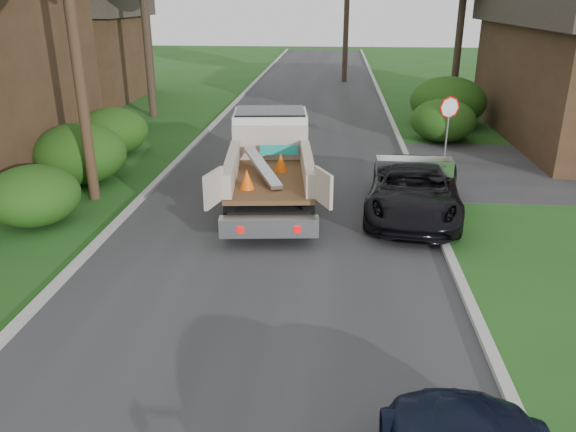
# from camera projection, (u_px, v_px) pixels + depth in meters

# --- Properties ---
(ground) EXTENTS (120.00, 120.00, 0.00)m
(ground) POSITION_uv_depth(u_px,v_px,m) (259.00, 288.00, 11.34)
(ground) COLOR #1D4814
(ground) RESTS_ON ground
(road) EXTENTS (8.00, 90.00, 0.02)m
(road) POSITION_uv_depth(u_px,v_px,m) (295.00, 157.00, 20.62)
(road) COLOR #28282B
(road) RESTS_ON ground
(curb_left) EXTENTS (0.20, 90.00, 0.12)m
(curb_left) POSITION_uv_depth(u_px,v_px,m) (185.00, 153.00, 20.92)
(curb_left) COLOR #9E9E99
(curb_left) RESTS_ON ground
(curb_right) EXTENTS (0.20, 90.00, 0.12)m
(curb_right) POSITION_uv_depth(u_px,v_px,m) (408.00, 158.00, 20.29)
(curb_right) COLOR #9E9E99
(curb_right) RESTS_ON ground
(stop_sign) EXTENTS (0.71, 0.32, 2.48)m
(stop_sign) POSITION_uv_depth(u_px,v_px,m) (448.00, 117.00, 18.65)
(stop_sign) COLOR slate
(stop_sign) RESTS_ON ground
(utility_pole) EXTENTS (2.42, 1.25, 10.00)m
(utility_pole) POSITION_uv_depth(u_px,v_px,m) (71.00, 10.00, 14.51)
(utility_pole) COLOR #382619
(utility_pole) RESTS_ON ground
(house_left_far) EXTENTS (7.56, 7.56, 6.00)m
(house_left_far) POSITION_uv_depth(u_px,v_px,m) (72.00, 44.00, 31.71)
(house_left_far) COLOR #382516
(house_left_far) RESTS_ON ground
(hedge_left_a) EXTENTS (2.34, 2.34, 1.53)m
(hedge_left_a) POSITION_uv_depth(u_px,v_px,m) (33.00, 195.00, 14.33)
(hedge_left_a) COLOR #1B3E0E
(hedge_left_a) RESTS_ON ground
(hedge_left_b) EXTENTS (2.86, 2.86, 1.87)m
(hedge_left_b) POSITION_uv_depth(u_px,v_px,m) (80.00, 153.00, 17.54)
(hedge_left_b) COLOR #1B3E0E
(hedge_left_b) RESTS_ON ground
(hedge_left_c) EXTENTS (2.60, 2.60, 1.70)m
(hedge_left_c) POSITION_uv_depth(u_px,v_px,m) (113.00, 131.00, 20.85)
(hedge_left_c) COLOR #1B3E0E
(hedge_left_c) RESTS_ON ground
(hedge_right_a) EXTENTS (2.60, 2.60, 1.70)m
(hedge_right_a) POSITION_uv_depth(u_px,v_px,m) (443.00, 120.00, 22.65)
(hedge_right_a) COLOR #1B3E0E
(hedge_right_a) RESTS_ON ground
(hedge_right_b) EXTENTS (3.38, 3.38, 2.21)m
(hedge_right_b) POSITION_uv_depth(u_px,v_px,m) (448.00, 102.00, 25.29)
(hedge_right_b) COLOR #1B3E0E
(hedge_right_b) RESTS_ON ground
(flatbed_truck) EXTENTS (3.15, 6.34, 2.32)m
(flatbed_truck) POSITION_uv_depth(u_px,v_px,m) (270.00, 154.00, 16.23)
(flatbed_truck) COLOR black
(flatbed_truck) RESTS_ON ground
(black_pickup) EXTENTS (3.03, 5.40, 1.43)m
(black_pickup) POSITION_uv_depth(u_px,v_px,m) (414.00, 189.00, 14.98)
(black_pickup) COLOR black
(black_pickup) RESTS_ON ground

